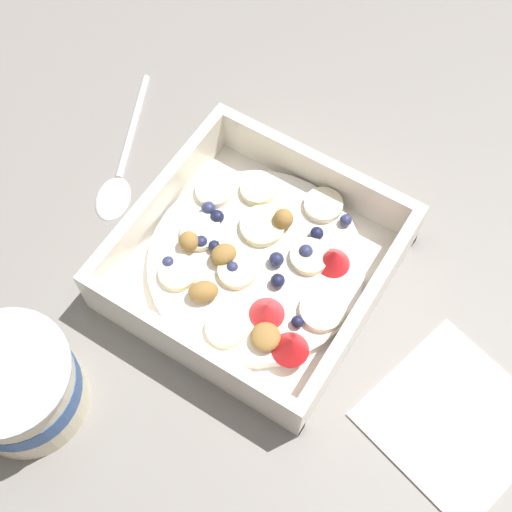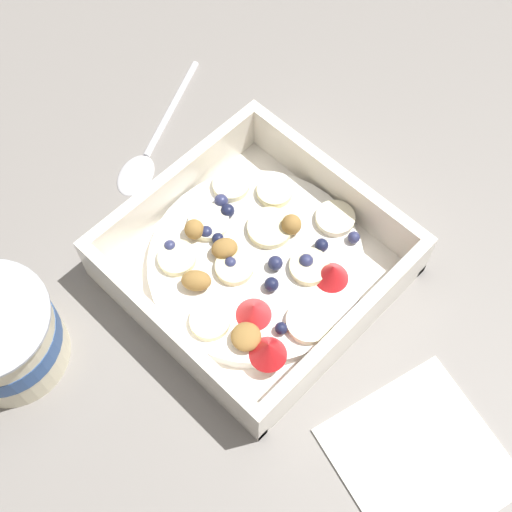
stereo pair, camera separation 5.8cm
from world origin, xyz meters
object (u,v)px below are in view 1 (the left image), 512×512
object	(u,v)px
fruit_bowl	(257,264)
spoon	(119,173)
folded_napkin	(455,419)
yogurt_cup	(18,387)

from	to	relation	value
fruit_bowl	spoon	xyz separation A→B (m)	(0.16, -0.02, -0.01)
fruit_bowl	folded_napkin	world-z (taller)	fruit_bowl
fruit_bowl	folded_napkin	xyz separation A→B (m)	(-0.20, 0.03, -0.02)
spoon	yogurt_cup	bearing A→B (deg)	109.33
fruit_bowl	folded_napkin	size ratio (longest dim) A/B	1.73
spoon	yogurt_cup	xyz separation A→B (m)	(-0.07, 0.21, 0.03)
spoon	folded_napkin	distance (m)	0.37
folded_napkin	fruit_bowl	bearing A→B (deg)	-7.55
folded_napkin	yogurt_cup	bearing A→B (deg)	29.61
fruit_bowl	spoon	bearing A→B (deg)	-6.55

